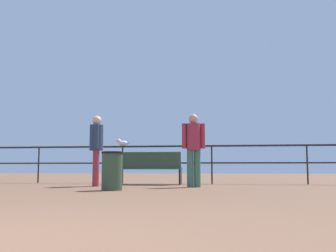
{
  "coord_description": "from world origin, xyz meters",
  "views": [
    {
      "loc": [
        1.55,
        -1.74,
        0.43
      ],
      "look_at": [
        0.11,
        8.5,
        1.56
      ],
      "focal_mm": 41.22,
      "sensor_mm": 36.0,
      "label": 1
    }
  ],
  "objects_px": {
    "seagull_on_rail": "(122,143)",
    "person_at_railing": "(194,145)",
    "bench_near_left": "(150,166)",
    "person_by_bench": "(96,146)",
    "trash_bin": "(112,171)"
  },
  "relations": [
    {
      "from": "seagull_on_rail",
      "to": "trash_bin",
      "type": "height_order",
      "value": "seagull_on_rail"
    },
    {
      "from": "bench_near_left",
      "to": "person_at_railing",
      "type": "bearing_deg",
      "value": -44.74
    },
    {
      "from": "bench_near_left",
      "to": "person_at_railing",
      "type": "distance_m",
      "value": 1.83
    },
    {
      "from": "bench_near_left",
      "to": "seagull_on_rail",
      "type": "relative_size",
      "value": 4.05
    },
    {
      "from": "person_at_railing",
      "to": "seagull_on_rail",
      "type": "height_order",
      "value": "person_at_railing"
    },
    {
      "from": "seagull_on_rail",
      "to": "person_at_railing",
      "type": "bearing_deg",
      "value": -41.35
    },
    {
      "from": "bench_near_left",
      "to": "seagull_on_rail",
      "type": "bearing_deg",
      "value": 143.85
    },
    {
      "from": "bench_near_left",
      "to": "person_by_bench",
      "type": "bearing_deg",
      "value": -133.69
    },
    {
      "from": "bench_near_left",
      "to": "seagull_on_rail",
      "type": "xyz_separation_m",
      "value": [
        -0.93,
        0.68,
        0.68
      ]
    },
    {
      "from": "person_at_railing",
      "to": "seagull_on_rail",
      "type": "relative_size",
      "value": 3.98
    },
    {
      "from": "person_by_bench",
      "to": "seagull_on_rail",
      "type": "relative_size",
      "value": 4.03
    },
    {
      "from": "person_by_bench",
      "to": "trash_bin",
      "type": "height_order",
      "value": "person_by_bench"
    },
    {
      "from": "person_by_bench",
      "to": "seagull_on_rail",
      "type": "bearing_deg",
      "value": 85.05
    },
    {
      "from": "trash_bin",
      "to": "person_at_railing",
      "type": "bearing_deg",
      "value": 44.85
    },
    {
      "from": "bench_near_left",
      "to": "trash_bin",
      "type": "bearing_deg",
      "value": -94.82
    }
  ]
}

